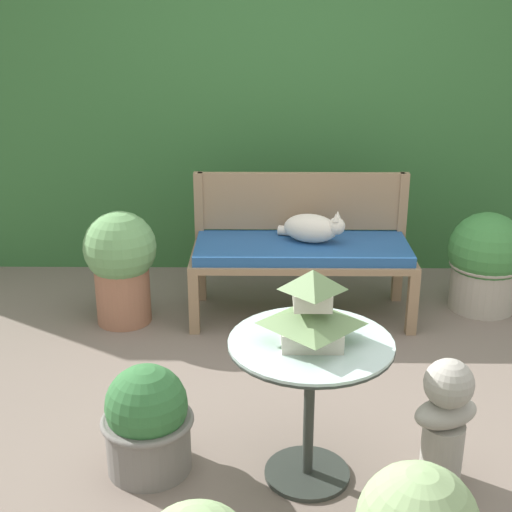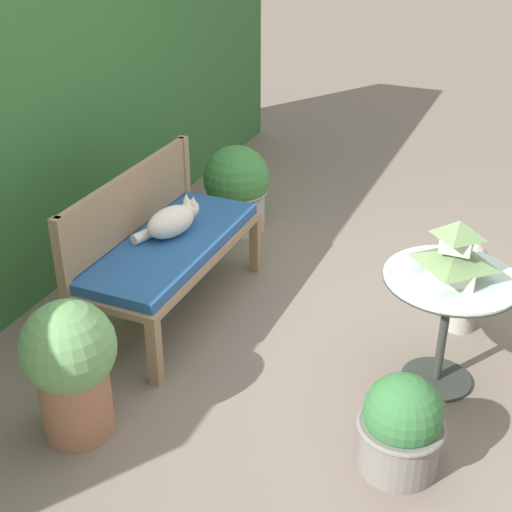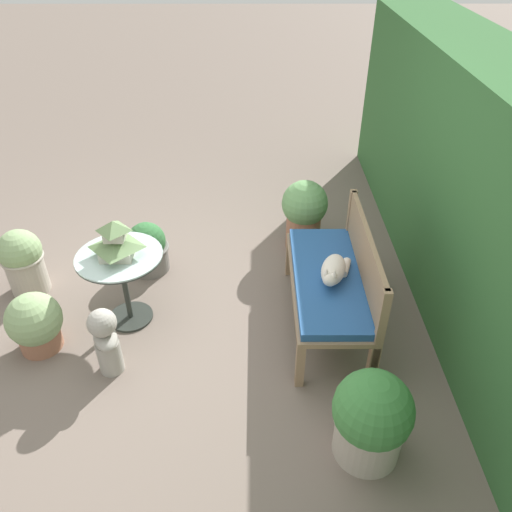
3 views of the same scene
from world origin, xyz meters
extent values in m
plane|color=#75665B|center=(0.00, 0.00, 0.00)|extent=(30.00, 30.00, 0.00)
cube|color=#336633|center=(0.00, 2.36, 0.94)|extent=(6.40, 0.77, 1.89)
cube|color=#937556|center=(-0.64, 0.92, 0.19)|extent=(0.06, 0.06, 0.38)
cube|color=#937556|center=(0.64, 0.92, 0.19)|extent=(0.06, 0.06, 0.38)
cube|color=#937556|center=(-0.64, 1.42, 0.19)|extent=(0.06, 0.06, 0.38)
cube|color=#937556|center=(0.64, 1.42, 0.19)|extent=(0.06, 0.06, 0.38)
cube|color=#937556|center=(0.00, 1.17, 0.40)|extent=(1.33, 0.55, 0.04)
cube|color=#23518E|center=(0.00, 1.17, 0.45)|extent=(1.28, 0.51, 0.06)
cube|color=#937556|center=(-0.64, 1.43, 0.42)|extent=(0.06, 0.06, 0.85)
cube|color=#937556|center=(0.64, 1.43, 0.42)|extent=(0.06, 0.06, 0.85)
cube|color=#937556|center=(0.00, 1.43, 0.67)|extent=(1.28, 0.04, 0.36)
ellipsoid|color=silver|center=(0.05, 1.19, 0.56)|extent=(0.36, 0.26, 0.17)
sphere|color=silver|center=(0.20, 1.15, 0.59)|extent=(0.11, 0.11, 0.11)
cone|color=silver|center=(0.21, 1.17, 0.66)|extent=(0.04, 0.04, 0.05)
cone|color=silver|center=(0.19, 1.12, 0.66)|extent=(0.04, 0.04, 0.05)
cylinder|color=silver|center=(-0.05, 1.30, 0.51)|extent=(0.19, 0.11, 0.06)
cylinder|color=#2D332D|center=(-0.05, -0.40, 0.01)|extent=(0.36, 0.36, 0.02)
cylinder|color=#2D332D|center=(-0.05, -0.40, 0.31)|extent=(0.04, 0.04, 0.62)
cylinder|color=silver|center=(-0.05, -0.40, 0.62)|extent=(0.65, 0.65, 0.01)
torus|color=#2D332D|center=(-0.05, -0.40, 0.61)|extent=(0.65, 0.65, 0.02)
cube|color=beige|center=(-0.05, -0.40, 0.67)|extent=(0.23, 0.23, 0.08)
pyramid|color=#668451|center=(-0.05, -0.40, 0.74)|extent=(0.31, 0.31, 0.07)
cube|color=beige|center=(-0.05, -0.40, 0.81)|extent=(0.14, 0.14, 0.07)
pyramid|color=#668451|center=(-0.05, -0.40, 0.88)|extent=(0.19, 0.19, 0.08)
cylinder|color=#A39E93|center=(0.50, -0.42, 0.13)|extent=(0.17, 0.17, 0.27)
ellipsoid|color=#A39E93|center=(0.50, -0.42, 0.32)|extent=(0.32, 0.26, 0.11)
sphere|color=#A39E93|center=(0.50, -0.42, 0.45)|extent=(0.20, 0.20, 0.20)
cylinder|color=#9E664C|center=(-1.08, 1.08, 0.20)|extent=(0.33, 0.33, 0.40)
torus|color=#9E664C|center=(-1.08, 1.08, 0.39)|extent=(0.36, 0.36, 0.03)
sphere|color=#66995B|center=(-1.08, 1.08, 0.48)|extent=(0.43, 0.43, 0.43)
cylinder|color=#ADA393|center=(1.16, 1.29, 0.15)|extent=(0.41, 0.41, 0.31)
torus|color=#ADA393|center=(1.16, 1.29, 0.30)|extent=(0.44, 0.44, 0.03)
sphere|color=#3D7F3D|center=(1.16, 1.29, 0.39)|extent=(0.47, 0.47, 0.47)
cylinder|color=slate|center=(-0.71, -0.35, 0.12)|extent=(0.35, 0.35, 0.24)
torus|color=slate|center=(-0.71, -0.35, 0.23)|extent=(0.39, 0.39, 0.03)
sphere|color=#336B38|center=(-0.71, -0.35, 0.30)|extent=(0.34, 0.34, 0.34)
camera|label=1|loc=(-0.24, -2.87, 1.90)|focal=50.00mm
camera|label=2|loc=(-3.11, -0.71, 2.35)|focal=50.00mm
camera|label=3|loc=(2.97, 0.62, 2.79)|focal=35.00mm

